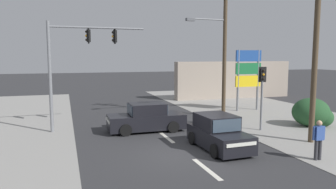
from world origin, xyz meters
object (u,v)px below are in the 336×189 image
at_px(traffic_signal_mast, 74,56).
at_px(hatchback_kerbside_parked, 218,133).
at_px(shopping_plaza_sign, 248,71).
at_px(utility_pole_midground_right, 223,45).
at_px(pedestal_signal_right_kerb, 262,88).
at_px(sedan_crossing_left, 146,118).
at_px(pedestrian_at_kerb, 319,138).
at_px(utility_pole_foreground_right, 314,35).

xyz_separation_m(traffic_signal_mast, hatchback_kerbside_parked, (5.93, -5.66, -3.44)).
distance_m(traffic_signal_mast, shopping_plaza_sign, 13.09).
relative_size(utility_pole_midground_right, pedestal_signal_right_kerb, 2.54).
distance_m(pedestal_signal_right_kerb, sedan_crossing_left, 6.62).
bearing_deg(sedan_crossing_left, utility_pole_midground_right, 22.73).
xyz_separation_m(hatchback_kerbside_parked, pedestrian_at_kerb, (3.04, -2.73, 0.22)).
xyz_separation_m(pedestal_signal_right_kerb, hatchback_kerbside_parked, (-3.90, -2.55, -1.71)).
height_order(shopping_plaza_sign, hatchback_kerbside_parked, shopping_plaza_sign).
distance_m(utility_pole_foreground_right, hatchback_kerbside_parked, 6.40).
height_order(hatchback_kerbside_parked, pedestrian_at_kerb, pedestrian_at_kerb).
distance_m(traffic_signal_mast, pedestrian_at_kerb, 12.70).
xyz_separation_m(traffic_signal_mast, sedan_crossing_left, (3.70, -1.28, -3.44)).
relative_size(utility_pole_foreground_right, pedestal_signal_right_kerb, 2.68).
height_order(utility_pole_midground_right, pedestal_signal_right_kerb, utility_pole_midground_right).
height_order(utility_pole_midground_right, pedestrian_at_kerb, utility_pole_midground_right).
bearing_deg(shopping_plaza_sign, traffic_signal_mast, -166.52).
relative_size(utility_pole_foreground_right, shopping_plaza_sign, 2.07).
bearing_deg(traffic_signal_mast, pedestrian_at_kerb, -43.07).
height_order(utility_pole_foreground_right, hatchback_kerbside_parked, utility_pole_foreground_right).
height_order(shopping_plaza_sign, sedan_crossing_left, shopping_plaza_sign).
bearing_deg(hatchback_kerbside_parked, shopping_plaza_sign, 52.19).
bearing_deg(utility_pole_foreground_right, hatchback_kerbside_parked, 175.13).
xyz_separation_m(shopping_plaza_sign, hatchback_kerbside_parked, (-6.75, -8.69, -2.28)).
xyz_separation_m(utility_pole_foreground_right, shopping_plaza_sign, (2.13, 9.09, -2.14)).
distance_m(sedan_crossing_left, hatchback_kerbside_parked, 4.91).
bearing_deg(sedan_crossing_left, utility_pole_foreground_right, -34.87).
distance_m(utility_pole_midground_right, traffic_signal_mast, 9.67).
relative_size(sedan_crossing_left, pedestrian_at_kerb, 2.61).
bearing_deg(pedestal_signal_right_kerb, shopping_plaza_sign, 65.14).
relative_size(utility_pole_midground_right, shopping_plaza_sign, 1.96).
bearing_deg(traffic_signal_mast, shopping_plaza_sign, 13.48).
bearing_deg(pedestrian_at_kerb, sedan_crossing_left, 126.58).
xyz_separation_m(pedestal_signal_right_kerb, sedan_crossing_left, (-6.13, 1.83, -1.71)).
bearing_deg(sedan_crossing_left, shopping_plaza_sign, 25.68).
distance_m(pedestal_signal_right_kerb, pedestrian_at_kerb, 5.55).
height_order(pedestal_signal_right_kerb, sedan_crossing_left, pedestal_signal_right_kerb).
bearing_deg(traffic_signal_mast, utility_pole_midground_right, 7.03).
distance_m(sedan_crossing_left, pedestrian_at_kerb, 8.85).
height_order(utility_pole_foreground_right, pedestal_signal_right_kerb, utility_pole_foreground_right).
height_order(sedan_crossing_left, hatchback_kerbside_parked, sedan_crossing_left).
relative_size(utility_pole_foreground_right, hatchback_kerbside_parked, 2.58).
xyz_separation_m(utility_pole_foreground_right, hatchback_kerbside_parked, (-4.61, 0.39, -4.42)).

